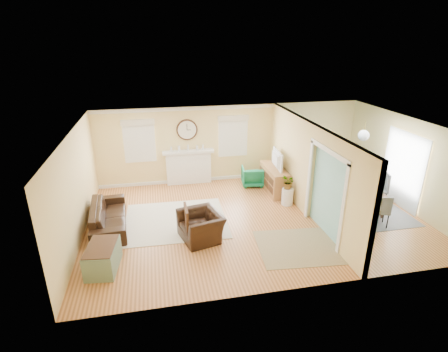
{
  "coord_description": "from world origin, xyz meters",
  "views": [
    {
      "loc": [
        -2.54,
        -8.25,
        4.67
      ],
      "look_at": [
        -0.8,
        0.3,
        1.2
      ],
      "focal_mm": 28.0,
      "sensor_mm": 36.0,
      "label": 1
    }
  ],
  "objects_px": {
    "eames_chair": "(201,226)",
    "credenza": "(274,179)",
    "green_chair": "(252,176)",
    "dining_table": "(355,196)",
    "sofa": "(109,216)"
  },
  "relations": [
    {
      "from": "sofa",
      "to": "green_chair",
      "type": "bearing_deg",
      "value": -70.56
    },
    {
      "from": "credenza",
      "to": "dining_table",
      "type": "xyz_separation_m",
      "value": [
        2.0,
        -1.52,
        -0.07
      ]
    },
    {
      "from": "dining_table",
      "to": "green_chair",
      "type": "bearing_deg",
      "value": 53.54
    },
    {
      "from": "sofa",
      "to": "dining_table",
      "type": "bearing_deg",
      "value": -95.63
    },
    {
      "from": "sofa",
      "to": "credenza",
      "type": "xyz_separation_m",
      "value": [
        5.01,
        1.37,
        0.08
      ]
    },
    {
      "from": "eames_chair",
      "to": "credenza",
      "type": "xyz_separation_m",
      "value": [
        2.72,
        2.4,
        0.06
      ]
    },
    {
      "from": "eames_chair",
      "to": "green_chair",
      "type": "bearing_deg",
      "value": 129.28
    },
    {
      "from": "sofa",
      "to": "credenza",
      "type": "relative_size",
      "value": 1.41
    },
    {
      "from": "eames_chair",
      "to": "green_chair",
      "type": "xyz_separation_m",
      "value": [
        2.17,
        3.01,
        -0.02
      ]
    },
    {
      "from": "eames_chair",
      "to": "credenza",
      "type": "relative_size",
      "value": 0.69
    },
    {
      "from": "sofa",
      "to": "eames_chair",
      "type": "xyz_separation_m",
      "value": [
        2.29,
        -1.03,
        0.02
      ]
    },
    {
      "from": "green_chair",
      "to": "dining_table",
      "type": "distance_m",
      "value": 3.31
    },
    {
      "from": "dining_table",
      "to": "eames_chair",
      "type": "bearing_deg",
      "value": 104.02
    },
    {
      "from": "green_chair",
      "to": "dining_table",
      "type": "bearing_deg",
      "value": 148.12
    },
    {
      "from": "green_chair",
      "to": "sofa",
      "type": "bearing_deg",
      "value": 31.85
    }
  ]
}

